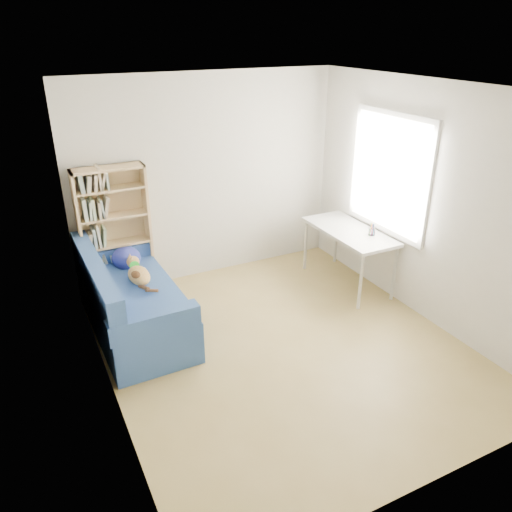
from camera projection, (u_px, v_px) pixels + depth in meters
The scene contains 6 objects.
ground at pixel (283, 346), 5.26m from camera, with size 4.00×4.00×0.00m, color olive.
room_shell at pixel (294, 195), 4.64m from camera, with size 3.54×4.04×2.62m.
sofa at pixel (130, 302), 5.41m from camera, with size 0.92×1.86×0.91m.
bookshelf at pixel (116, 239), 5.94m from camera, with size 0.82×0.25×1.64m.
desk at pixel (349, 235), 6.26m from camera, with size 0.60×1.31×0.75m.
pen_cup at pixel (372, 231), 6.05m from camera, with size 0.08×0.08×0.15m.
Camera 1 is at (-2.21, -3.78, 3.07)m, focal length 35.00 mm.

